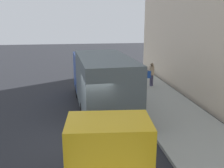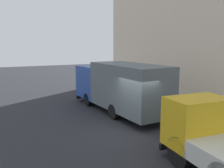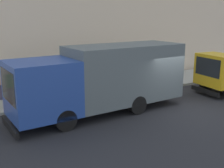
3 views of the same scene
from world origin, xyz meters
TOP-DOWN VIEW (x-y plane):
  - ground at (0.00, 0.00)m, footprint 80.00×80.00m
  - sidewalk at (4.76, 0.00)m, footprint 3.51×30.00m
  - large_utility_truck at (1.15, 3.28)m, footprint 2.82×8.37m
  - pedestrian_walking at (5.21, 7.18)m, footprint 0.35×0.35m
  - pedestrian_standing at (3.96, 8.45)m, footprint 0.39×0.39m
  - pedestrian_third at (4.19, 6.91)m, footprint 0.49×0.49m
  - traffic_cone_orange at (3.39, 7.98)m, footprint 0.46×0.46m
  - street_sign_post at (3.32, 2.03)m, footprint 0.44×0.08m

SIDE VIEW (x-z plane):
  - ground at x=0.00m, z-range 0.00..0.00m
  - sidewalk at x=4.76m, z-range 0.00..0.15m
  - traffic_cone_orange at x=3.39m, z-range 0.15..0.81m
  - pedestrian_third at x=4.19m, z-range 0.19..1.76m
  - pedestrian_walking at x=5.21m, z-range 0.20..1.85m
  - pedestrian_standing at x=3.96m, z-range 0.19..1.92m
  - street_sign_post at x=3.32m, z-range 0.36..2.62m
  - large_utility_truck at x=1.15m, z-range 0.13..3.22m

